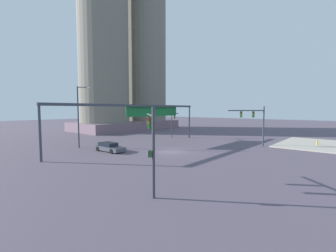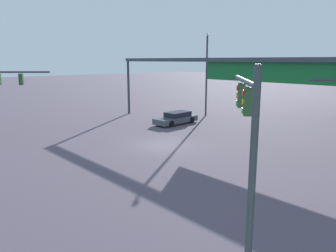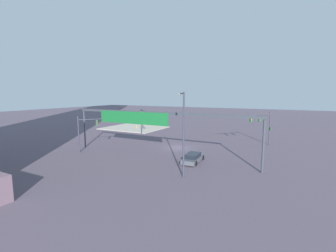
{
  "view_description": "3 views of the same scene",
  "coord_description": "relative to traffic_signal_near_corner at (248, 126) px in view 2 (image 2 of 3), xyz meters",
  "views": [
    {
      "loc": [
        -23.78,
        -19.9,
        5.83
      ],
      "look_at": [
        -1.27,
        -0.54,
        3.63
      ],
      "focal_mm": 24.28,
      "sensor_mm": 36.0,
      "label": 1
    },
    {
      "loc": [
        17.95,
        -16.04,
        6.37
      ],
      "look_at": [
        1.0,
        -0.49,
        1.71
      ],
      "focal_mm": 34.88,
      "sensor_mm": 36.0,
      "label": 2
    },
    {
      "loc": [
        -16.9,
        35.17,
        9.05
      ],
      "look_at": [
        2.99,
        -2.16,
        3.26
      ],
      "focal_mm": 25.21,
      "sensor_mm": 36.0,
      "label": 3
    }
  ],
  "objects": [
    {
      "name": "sedan_car_approaching",
      "position": [
        -17.52,
        13.66,
        -3.68
      ],
      "size": [
        2.05,
        4.95,
        1.21
      ],
      "rotation": [
        0.0,
        0.0,
        -1.52
      ],
      "color": "#494D56",
      "rests_on": "ground"
    },
    {
      "name": "traffic_signal_near_corner",
      "position": [
        0.0,
        0.0,
        0.0
      ],
      "size": [
        3.9,
        4.39,
        6.26
      ],
      "rotation": [
        0.0,
        0.0,
        2.29
      ],
      "color": "#323C42",
      "rests_on": "ground"
    },
    {
      "name": "ground_plane",
      "position": [
        -12.02,
        7.06,
        -4.26
      ],
      "size": [
        229.69,
        229.69,
        0.0
      ],
      "primitive_type": "plane",
      "color": "#554A58"
    },
    {
      "name": "streetlamp_curved_arm",
      "position": [
        -18.64,
        19.48,
        0.97
      ],
      "size": [
        1.51,
        1.61,
        9.24
      ],
      "rotation": [
        0.0,
        0.0,
        -0.83
      ],
      "color": "#343646",
      "rests_on": "ground"
    },
    {
      "name": "overhead_sign_gantry",
      "position": [
        -10.9,
        14.08,
        1.38
      ],
      "size": [
        28.71,
        0.43,
        6.57
      ],
      "color": "#363C46",
      "rests_on": "ground"
    }
  ]
}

